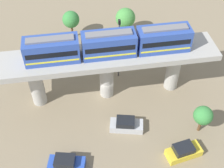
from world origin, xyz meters
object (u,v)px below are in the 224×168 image
Objects in this scene: tree_near_viaduct at (71,20)px; tree_mid_lot at (125,18)px; parked_car_yellow at (184,151)px; tree_far_corner at (203,116)px; parked_car_silver at (126,125)px; parked_car_blue at (66,163)px; signal_post at (119,47)px; train at (109,44)px.

tree_mid_lot is at bearing -93.84° from tree_near_viaduct.
tree_near_viaduct is at bearing 14.02° from parked_car_yellow.
parked_car_silver is at bearing 79.50° from tree_far_corner.
tree_mid_lot reaches higher than tree_far_corner.
parked_car_yellow and parked_car_blue have the same top height.
parked_car_blue is 17.19m from signal_post.
parked_car_blue is at bearing 77.40° from parked_car_yellow.
tree_mid_lot reaches higher than parked_car_blue.
signal_post is at bearing 163.88° from tree_mid_lot.
train is 10.42m from parked_car_silver.
signal_post reaches higher than tree_far_corner.
tree_mid_lot is (24.95, 2.32, 2.60)m from parked_car_yellow.
parked_car_blue is 17.30m from tree_far_corner.
parked_car_yellow is at bearing -116.33° from parked_car_silver.
parked_car_silver is (4.29, -7.83, 0.00)m from parked_car_blue.
signal_post is (9.86, -0.71, 4.73)m from parked_car_silver.
tree_mid_lot is (20.05, -3.66, 2.60)m from parked_car_silver.
parked_car_silver is at bearing 169.66° from tree_mid_lot.
parked_car_yellow is 0.88× the size of tree_mid_lot.
train is 15.68m from parked_car_yellow.
tree_mid_lot is at bearing -12.51° from parked_car_blue.
parked_car_yellow is at bearing -160.37° from signal_post.
parked_car_yellow is 25.19m from tree_mid_lot.
tree_far_corner is at bearing -87.50° from parked_car_silver.
train reaches higher than parked_car_blue.
tree_far_corner is (3.20, -3.16, 2.17)m from parked_car_yellow.
signal_post is at bearing -29.36° from train.
parked_car_blue is 8.93m from parked_car_silver.
tree_near_viaduct reaches higher than parked_car_blue.
parked_car_yellow is 7.73m from parked_car_silver.
parked_car_blue is at bearing 148.34° from train.
parked_car_yellow is 0.89× the size of tree_near_viaduct.
parked_car_yellow and parked_car_silver have the same top height.
parked_car_blue is 0.90× the size of tree_near_viaduct.
parked_car_silver is 10.95m from signal_post.
train is 4.61× the size of parked_car_yellow.
tree_mid_lot reaches higher than parked_car_silver.
tree_mid_lot is at bearing -16.12° from signal_post.
tree_mid_lot is (-0.61, -9.12, -0.22)m from tree_near_viaduct.
train reaches higher than signal_post.
signal_post is (14.75, 5.26, 4.73)m from parked_car_yellow.
parked_car_yellow is at bearing -174.69° from tree_mid_lot.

